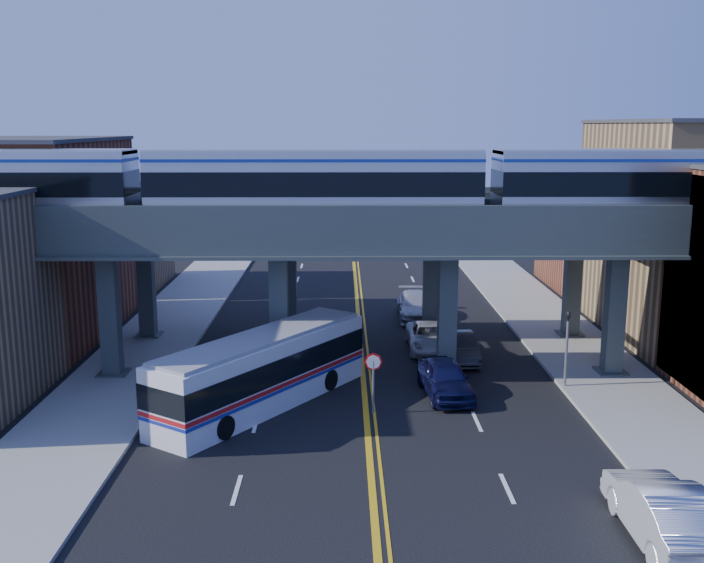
# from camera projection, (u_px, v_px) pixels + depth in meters

# --- Properties ---
(ground) EXTENTS (120.00, 120.00, 0.00)m
(ground) POSITION_uv_depth(u_px,v_px,m) (368.00, 442.00, 29.95)
(ground) COLOR black
(ground) RESTS_ON ground
(sidewalk_west) EXTENTS (5.00, 70.00, 0.16)m
(sidewalk_west) POSITION_uv_depth(u_px,v_px,m) (135.00, 363.00, 39.61)
(sidewalk_west) COLOR gray
(sidewalk_west) RESTS_ON ground
(sidewalk_east) EXTENTS (5.00, 70.00, 0.16)m
(sidewalk_east) POSITION_uv_depth(u_px,v_px,m) (588.00, 361.00, 39.87)
(sidewalk_east) COLOR gray
(sidewalk_east) RESTS_ON ground
(building_west_b) EXTENTS (8.00, 14.00, 11.00)m
(building_west_b) POSITION_uv_depth(u_px,v_px,m) (33.00, 240.00, 44.34)
(building_west_b) COLOR brown
(building_west_b) RESTS_ON ground
(building_west_c) EXTENTS (8.00, 10.00, 8.00)m
(building_west_c) POSITION_uv_depth(u_px,v_px,m) (104.00, 234.00, 57.38)
(building_west_c) COLOR olive
(building_west_c) RESTS_ON ground
(building_east_b) EXTENTS (8.00, 14.00, 12.00)m
(building_east_b) POSITION_uv_depth(u_px,v_px,m) (684.00, 230.00, 44.67)
(building_east_b) COLOR olive
(building_east_b) RESTS_ON ground
(building_east_c) EXTENTS (8.00, 10.00, 9.00)m
(building_east_c) POSITION_uv_depth(u_px,v_px,m) (607.00, 227.00, 57.71)
(building_east_c) COLOR brown
(building_east_c) RESTS_ON ground
(elevated_viaduct_near) EXTENTS (52.00, 3.60, 7.40)m
(elevated_viaduct_near) POSITION_uv_depth(u_px,v_px,m) (363.00, 243.00, 36.52)
(elevated_viaduct_near) COLOR #45504F
(elevated_viaduct_near) RESTS_ON ground
(elevated_viaduct_far) EXTENTS (52.00, 3.60, 7.40)m
(elevated_viaduct_far) POSITION_uv_depth(u_px,v_px,m) (360.00, 224.00, 43.38)
(elevated_viaduct_far) COLOR #45504F
(elevated_viaduct_far) RESTS_ON ground
(transit_train) EXTENTS (47.11, 2.95, 3.44)m
(transit_train) POSITION_uv_depth(u_px,v_px,m) (315.00, 183.00, 35.95)
(transit_train) COLOR black
(transit_train) RESTS_ON elevated_viaduct_near
(stop_sign) EXTENTS (0.76, 0.09, 2.63)m
(stop_sign) POSITION_uv_depth(u_px,v_px,m) (373.00, 373.00, 32.55)
(stop_sign) COLOR slate
(stop_sign) RESTS_ON ground
(traffic_signal) EXTENTS (0.15, 0.18, 4.10)m
(traffic_signal) POSITION_uv_depth(u_px,v_px,m) (567.00, 340.00, 35.48)
(traffic_signal) COLOR slate
(traffic_signal) RESTS_ON ground
(transit_bus) EXTENTS (8.72, 10.95, 2.98)m
(transit_bus) POSITION_uv_depth(u_px,v_px,m) (263.00, 371.00, 33.51)
(transit_bus) COLOR silver
(transit_bus) RESTS_ON ground
(car_lane_a) EXTENTS (2.41, 4.93, 1.62)m
(car_lane_a) POSITION_uv_depth(u_px,v_px,m) (445.00, 378.00, 34.87)
(car_lane_a) COLOR #0E0F34
(car_lane_a) RESTS_ON ground
(car_lane_b) EXTENTS (1.66, 4.40, 1.43)m
(car_lane_b) POSITION_uv_depth(u_px,v_px,m) (459.00, 347.00, 40.08)
(car_lane_b) COLOR #333235
(car_lane_b) RESTS_ON ground
(car_lane_c) EXTENTS (2.43, 5.17, 1.43)m
(car_lane_c) POSITION_uv_depth(u_px,v_px,m) (430.00, 338.00, 41.91)
(car_lane_c) COLOR #BABABC
(car_lane_c) RESTS_ON ground
(car_lane_d) EXTENTS (2.30, 5.52, 1.59)m
(car_lane_d) POSITION_uv_depth(u_px,v_px,m) (416.00, 306.00, 48.88)
(car_lane_d) COLOR #BAB9BF
(car_lane_d) RESTS_ON ground
(car_parked_curb) EXTENTS (2.00, 5.61, 1.84)m
(car_parked_curb) POSITION_uv_depth(u_px,v_px,m) (664.00, 512.00, 22.62)
(car_parked_curb) COLOR silver
(car_parked_curb) RESTS_ON ground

